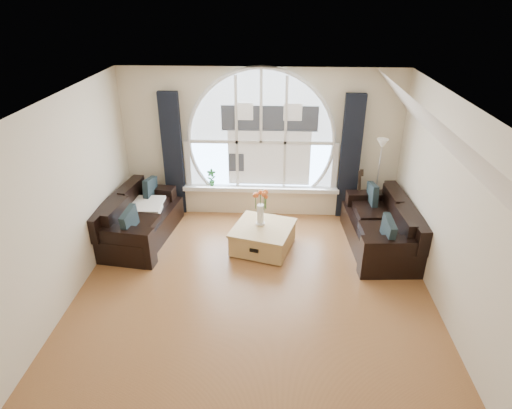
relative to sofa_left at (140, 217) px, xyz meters
name	(u,v)px	position (x,y,z in m)	size (l,w,h in m)	color
ground	(253,301)	(2.01, -1.61, -0.40)	(5.00, 5.50, 0.01)	brown
ceiling	(252,108)	(2.01, -1.61, 2.30)	(5.00, 5.50, 0.01)	silver
wall_back	(261,144)	(2.01, 1.14, 0.95)	(5.00, 0.01, 2.70)	beige
wall_front	(230,406)	(2.01, -4.36, 0.95)	(5.00, 0.01, 2.70)	beige
wall_left	(56,211)	(-0.49, -1.61, 0.95)	(0.01, 5.50, 2.70)	beige
wall_right	(457,220)	(4.51, -1.61, 0.95)	(0.01, 5.50, 2.70)	beige
attic_slope	(448,141)	(4.21, -1.61, 1.95)	(0.92, 5.50, 0.72)	silver
arched_window	(261,130)	(2.01, 1.11, 1.23)	(2.60, 0.06, 2.15)	silver
window_sill	(261,188)	(2.01, 1.04, 0.11)	(2.90, 0.22, 0.08)	white
window_frame	(261,130)	(2.01, 1.08, 1.23)	(2.76, 0.08, 2.15)	white
neighbor_house	(269,137)	(2.16, 1.09, 1.10)	(1.70, 0.02, 1.50)	silver
curtain_left	(173,155)	(0.41, 1.02, 0.75)	(0.35, 0.12, 2.30)	black
curtain_right	(350,158)	(3.61, 1.02, 0.75)	(0.35, 0.12, 2.30)	black
sofa_left	(140,217)	(0.00, 0.00, 0.00)	(0.90, 1.80, 0.80)	black
sofa_right	(381,226)	(4.02, -0.10, 0.00)	(0.92, 1.84, 0.82)	black
coffee_chest	(263,237)	(2.10, -0.24, -0.18)	(0.92, 0.92, 0.45)	#A47F46
throw_blanket	(147,206)	(0.07, 0.25, 0.10)	(0.55, 0.55, 0.10)	silver
vase_flowers	(260,203)	(2.06, -0.15, 0.40)	(0.24, 0.24, 0.70)	white
floor_lamp	(377,183)	(4.08, 0.75, 0.40)	(0.24, 0.24, 1.60)	#B2B2B2
guitar	(358,194)	(3.78, 0.82, 0.13)	(0.36, 0.24, 1.06)	brown
potted_plant	(211,178)	(1.09, 1.04, 0.31)	(0.17, 0.11, 0.32)	#1E6023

